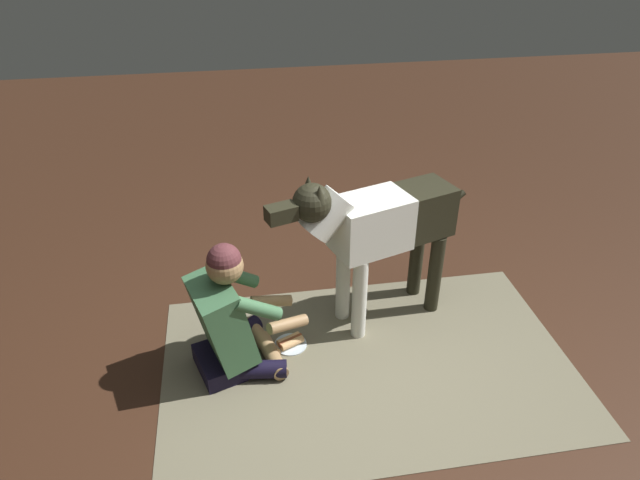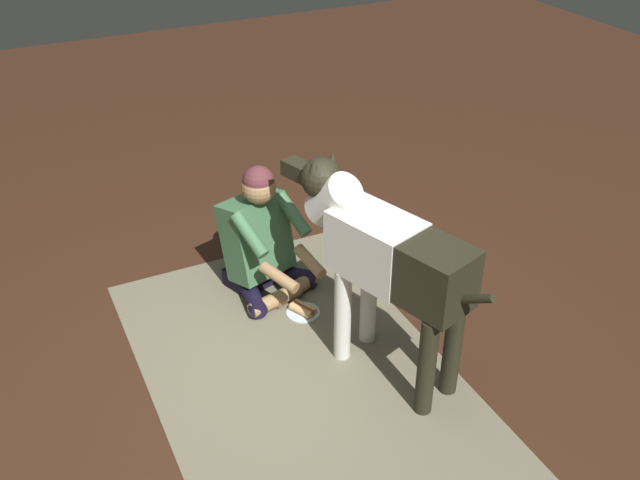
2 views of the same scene
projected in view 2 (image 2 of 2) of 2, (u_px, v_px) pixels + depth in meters
The scene contains 5 objects.
ground_plane at pixel (269, 380), 3.95m from camera, with size 13.93×13.93×0.00m, color #372014.
area_rug at pixel (297, 370), 4.01m from camera, with size 2.51×1.59×0.01m, color #68634D.
person_sitting_on_floor at pixel (261, 241), 4.49m from camera, with size 0.73×0.60×0.88m.
large_dog at pixel (384, 255), 3.69m from camera, with size 1.36×0.57×1.14m.
hot_dog_on_plate at pixel (303, 310), 4.44m from camera, with size 0.21×0.21×0.06m.
Camera 2 is at (-2.76, 1.03, 2.76)m, focal length 40.17 mm.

